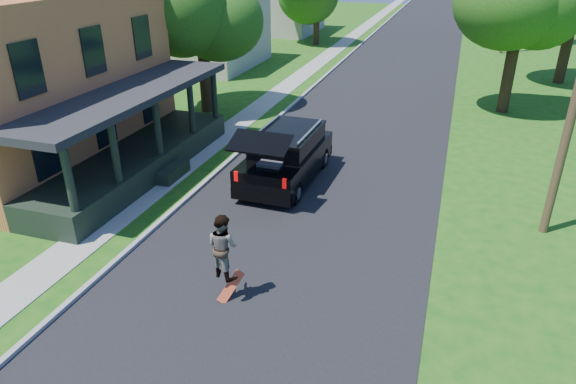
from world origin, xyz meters
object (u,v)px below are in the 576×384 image
(skateboarder, at_px, (223,246))
(tree_right_near, at_px, (521,0))
(black_suv, at_px, (286,156))
(utility_pole_near, at_px, (575,104))

(skateboarder, distance_m, tree_right_near, 20.08)
(black_suv, relative_size, tree_right_near, 0.67)
(skateboarder, bearing_deg, tree_right_near, -88.72)
(tree_right_near, distance_m, utility_pole_near, 12.70)
(black_suv, distance_m, utility_pole_near, 8.96)
(tree_right_near, bearing_deg, black_suv, -123.98)
(black_suv, height_order, tree_right_near, tree_right_near)
(skateboarder, relative_size, tree_right_near, 0.20)
(black_suv, xyz_separation_m, skateboarder, (0.75, -6.91, 0.50))
(tree_right_near, bearing_deg, skateboarder, -110.82)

